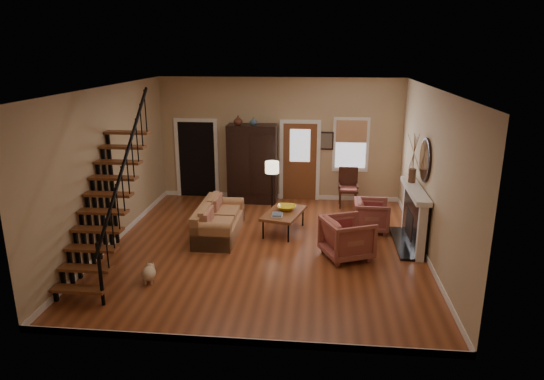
# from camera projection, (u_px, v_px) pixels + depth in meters

# --- Properties ---
(room) EXTENTS (7.00, 7.33, 3.30)m
(room) POSITION_uv_depth(u_px,v_px,m) (256.00, 159.00, 11.47)
(room) COLOR brown
(room) RESTS_ON ground
(staircase) EXTENTS (0.94, 2.80, 3.20)m
(staircase) POSITION_uv_depth(u_px,v_px,m) (104.00, 188.00, 8.75)
(staircase) COLOR brown
(staircase) RESTS_ON ground
(fireplace) EXTENTS (0.33, 1.95, 2.30)m
(fireplace) POSITION_uv_depth(u_px,v_px,m) (416.00, 212.00, 10.14)
(fireplace) COLOR black
(fireplace) RESTS_ON ground
(armoire) EXTENTS (1.30, 0.60, 2.10)m
(armoire) POSITION_uv_depth(u_px,v_px,m) (253.00, 164.00, 12.95)
(armoire) COLOR black
(armoire) RESTS_ON ground
(vase_a) EXTENTS (0.24, 0.24, 0.25)m
(vase_a) POSITION_uv_depth(u_px,v_px,m) (238.00, 120.00, 12.56)
(vase_a) COLOR #4C2619
(vase_a) RESTS_ON armoire
(vase_b) EXTENTS (0.20, 0.20, 0.21)m
(vase_b) POSITION_uv_depth(u_px,v_px,m) (253.00, 121.00, 12.52)
(vase_b) COLOR #334C60
(vase_b) RESTS_ON armoire
(sofa) EXTENTS (0.85, 1.94, 0.72)m
(sofa) POSITION_uv_depth(u_px,v_px,m) (219.00, 221.00, 10.71)
(sofa) COLOR #A7754C
(sofa) RESTS_ON ground
(coffee_table) EXTENTS (1.02, 1.39, 0.48)m
(coffee_table) POSITION_uv_depth(u_px,v_px,m) (284.00, 222.00, 10.98)
(coffee_table) COLOR brown
(coffee_table) RESTS_ON ground
(bowl) EXTENTS (0.43, 0.43, 0.11)m
(bowl) POSITION_uv_depth(u_px,v_px,m) (286.00, 208.00, 11.04)
(bowl) COLOR gold
(bowl) RESTS_ON coffee_table
(books) EXTENTS (0.23, 0.31, 0.06)m
(books) POSITION_uv_depth(u_px,v_px,m) (277.00, 215.00, 10.63)
(books) COLOR beige
(books) RESTS_ON coffee_table
(armchair_left) EXTENTS (1.18, 1.17, 0.82)m
(armchair_left) POSITION_uv_depth(u_px,v_px,m) (347.00, 238.00, 9.61)
(armchair_left) COLOR maroon
(armchair_left) RESTS_ON ground
(armchair_right) EXTENTS (0.81, 0.79, 0.72)m
(armchair_right) POSITION_uv_depth(u_px,v_px,m) (371.00, 216.00, 11.04)
(armchair_right) COLOR maroon
(armchair_right) RESTS_ON ground
(floor_lamp) EXTENTS (0.37, 0.37, 1.44)m
(floor_lamp) POSITION_uv_depth(u_px,v_px,m) (272.00, 191.00, 11.67)
(floor_lamp) COLOR black
(floor_lamp) RESTS_ON ground
(side_chair) EXTENTS (0.54, 0.54, 1.02)m
(side_chair) POSITION_uv_depth(u_px,v_px,m) (348.00, 188.00, 12.67)
(side_chair) COLOR #351A11
(side_chair) RESTS_ON ground
(dog) EXTENTS (0.32, 0.45, 0.30)m
(dog) POSITION_uv_depth(u_px,v_px,m) (149.00, 274.00, 8.65)
(dog) COLOR beige
(dog) RESTS_ON ground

